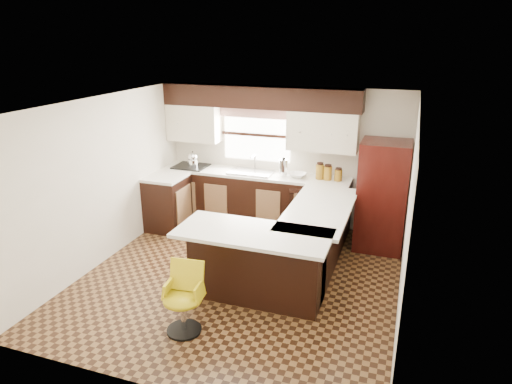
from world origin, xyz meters
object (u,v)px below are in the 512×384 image
at_px(peninsula_long, 315,240).
at_px(bar_chair, 183,300).
at_px(refrigerator, 382,196).
at_px(peninsula_return, 257,265).

relative_size(peninsula_long, bar_chair, 2.40).
height_order(refrigerator, bar_chair, refrigerator).
relative_size(peninsula_return, refrigerator, 0.97).
xyz_separation_m(peninsula_long, refrigerator, (0.81, 1.04, 0.40)).
relative_size(peninsula_long, peninsula_return, 1.18).
bearing_deg(peninsula_long, refrigerator, 51.90).
xyz_separation_m(peninsula_long, peninsula_return, (-0.53, -0.97, 0.00)).
distance_m(peninsula_long, refrigerator, 1.38).
height_order(peninsula_return, refrigerator, refrigerator).
relative_size(refrigerator, bar_chair, 2.10).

